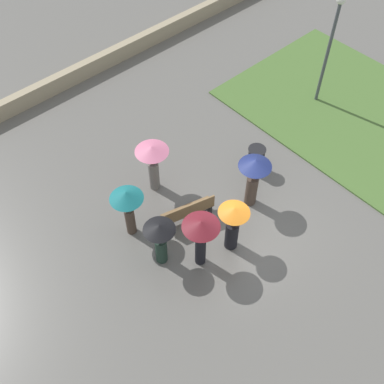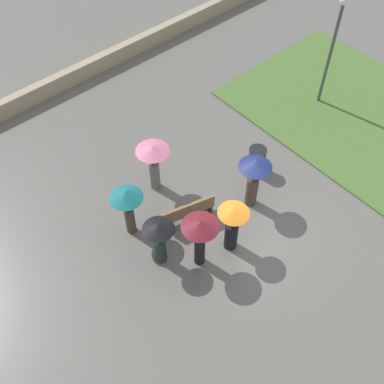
{
  "view_description": "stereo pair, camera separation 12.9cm",
  "coord_description": "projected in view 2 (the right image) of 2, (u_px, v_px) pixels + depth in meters",
  "views": [
    {
      "loc": [
        7.08,
        5.23,
        12.29
      ],
      "look_at": [
        1.04,
        -1.48,
        1.18
      ],
      "focal_mm": 45.0,
      "sensor_mm": 36.0,
      "label": 1
    },
    {
      "loc": [
        6.99,
        5.31,
        12.29
      ],
      "look_at": [
        1.04,
        -1.48,
        1.18
      ],
      "focal_mm": 45.0,
      "sensor_mm": 36.0,
      "label": 2
    }
  ],
  "objects": [
    {
      "name": "ground_plane",
      "position": [
        248.0,
        226.0,
        14.96
      ],
      "size": [
        90.0,
        90.0,
        0.0
      ],
      "primitive_type": "plane",
      "color": "#66635E"
    },
    {
      "name": "lawn_patch_near",
      "position": [
        351.0,
        110.0,
        18.34
      ],
      "size": [
        6.63,
        8.56,
        0.06
      ],
      "color": "#4C7033",
      "rests_on": "ground_plane"
    },
    {
      "name": "parapet_wall",
      "position": [
        78.0,
        74.0,
        19.26
      ],
      "size": [
        45.0,
        0.35,
        0.68
      ],
      "color": "tan",
      "rests_on": "ground_plane"
    },
    {
      "name": "park_bench",
      "position": [
        188.0,
        211.0,
        14.76
      ],
      "size": [
        1.71,
        0.84,
        0.9
      ],
      "rotation": [
        0.0,
        0.0,
        -0.27
      ],
      "color": "brown",
      "rests_on": "ground_plane"
    },
    {
      "name": "lamp_post",
      "position": [
        334.0,
        38.0,
        16.54
      ],
      "size": [
        0.32,
        0.32,
        4.33
      ],
      "color": "#474C51",
      "rests_on": "ground_plane"
    },
    {
      "name": "trash_bin",
      "position": [
        257.0,
        160.0,
        16.07
      ],
      "size": [
        0.59,
        0.59,
        0.98
      ],
      "color": "#232326",
      "rests_on": "ground_plane"
    },
    {
      "name": "crowd_person_navy",
      "position": [
        254.0,
        174.0,
        14.49
      ],
      "size": [
        1.02,
        1.02,
        1.98
      ],
      "rotation": [
        0.0,
        0.0,
        0.27
      ],
      "color": "#47382D",
      "rests_on": "ground_plane"
    },
    {
      "name": "crowd_person_teal",
      "position": [
        127.0,
        202.0,
        13.76
      ],
      "size": [
        0.99,
        0.99,
        1.9
      ],
      "rotation": [
        0.0,
        0.0,
        4.58
      ],
      "color": "#47382D",
      "rests_on": "ground_plane"
    },
    {
      "name": "crowd_person_pink",
      "position": [
        153.0,
        159.0,
        14.97
      ],
      "size": [
        1.07,
        1.07,
        1.87
      ],
      "rotation": [
        0.0,
        0.0,
        4.59
      ],
      "color": "slate",
      "rests_on": "ground_plane"
    },
    {
      "name": "crowd_person_black",
      "position": [
        159.0,
        237.0,
        13.35
      ],
      "size": [
        0.92,
        0.92,
        1.71
      ],
      "rotation": [
        0.0,
        0.0,
        0.36
      ],
      "color": "#1E3328",
      "rests_on": "ground_plane"
    },
    {
      "name": "crowd_person_maroon",
      "position": [
        200.0,
        233.0,
        13.06
      ],
      "size": [
        1.06,
        1.06,
        1.98
      ],
      "rotation": [
        0.0,
        0.0,
        6.16
      ],
      "color": "black",
      "rests_on": "ground_plane"
    },
    {
      "name": "crowd_person_orange",
      "position": [
        232.0,
        223.0,
        13.65
      ],
      "size": [
        0.91,
        0.91,
        1.83
      ],
      "rotation": [
        0.0,
        0.0,
        0.57
      ],
      "color": "black",
      "rests_on": "ground_plane"
    }
  ]
}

